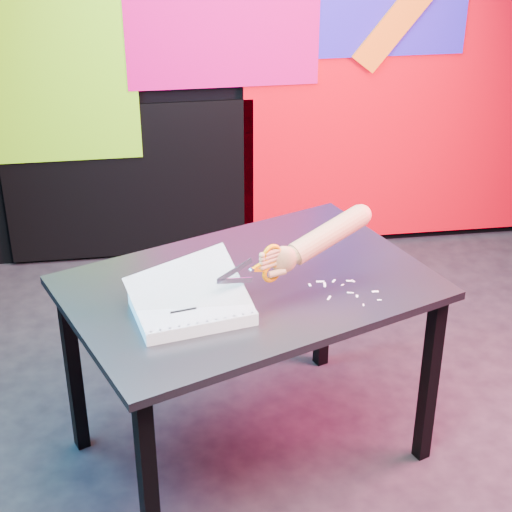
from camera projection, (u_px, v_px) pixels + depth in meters
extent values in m
cube|color=#2E2D30|center=(325.00, 417.00, 3.50)|extent=(3.00, 3.00, 0.01)
cube|color=black|center=(272.00, 2.00, 4.15)|extent=(3.00, 0.01, 2.70)
cube|color=red|center=(396.00, 97.00, 4.44)|extent=(1.60, 0.02, 1.60)
cube|color=#CE0461|center=(222.00, 5.00, 4.08)|extent=(0.95, 0.02, 0.80)
cube|color=#76E313|center=(58.00, 63.00, 4.11)|extent=(0.75, 0.02, 1.00)
cube|color=black|center=(130.00, 183.00, 4.47)|extent=(1.30, 0.02, 0.85)
cube|color=black|center=(148.00, 488.00, 2.64)|extent=(0.06, 0.06, 0.72)
cube|color=black|center=(73.00, 370.00, 3.18)|extent=(0.06, 0.06, 0.72)
cube|color=black|center=(429.00, 380.00, 3.12)|extent=(0.06, 0.06, 0.72)
cube|color=black|center=(323.00, 293.00, 3.66)|extent=(0.06, 0.06, 0.72)
cube|color=#2B2B2D|center=(250.00, 288.00, 2.97)|extent=(1.45, 1.22, 0.03)
cube|color=white|center=(192.00, 308.00, 2.78)|extent=(0.41, 0.34, 0.04)
cube|color=white|center=(192.00, 303.00, 2.77)|extent=(0.41, 0.34, 0.00)
cube|color=white|center=(192.00, 301.00, 2.77)|extent=(0.41, 0.32, 0.11)
cube|color=white|center=(188.00, 293.00, 2.77)|extent=(0.42, 0.30, 0.19)
cylinder|color=black|center=(151.00, 332.00, 2.62)|extent=(0.01, 0.01, 0.00)
cylinder|color=black|center=(160.00, 330.00, 2.63)|extent=(0.01, 0.01, 0.00)
cylinder|color=black|center=(170.00, 328.00, 2.64)|extent=(0.01, 0.01, 0.00)
cylinder|color=black|center=(179.00, 326.00, 2.65)|extent=(0.01, 0.01, 0.00)
cylinder|color=black|center=(188.00, 325.00, 2.66)|extent=(0.01, 0.01, 0.00)
cylinder|color=black|center=(198.00, 323.00, 2.67)|extent=(0.01, 0.01, 0.00)
cylinder|color=black|center=(207.00, 321.00, 2.68)|extent=(0.01, 0.01, 0.00)
cylinder|color=black|center=(216.00, 319.00, 2.68)|extent=(0.01, 0.01, 0.00)
cylinder|color=black|center=(225.00, 318.00, 2.69)|extent=(0.01, 0.01, 0.00)
cylinder|color=black|center=(234.00, 316.00, 2.70)|extent=(0.01, 0.01, 0.00)
cylinder|color=black|center=(243.00, 314.00, 2.71)|extent=(0.01, 0.01, 0.00)
cylinder|color=black|center=(252.00, 312.00, 2.72)|extent=(0.01, 0.01, 0.00)
cylinder|color=black|center=(134.00, 293.00, 2.83)|extent=(0.01, 0.01, 0.00)
cylinder|color=black|center=(143.00, 291.00, 2.83)|extent=(0.01, 0.01, 0.00)
cylinder|color=black|center=(151.00, 290.00, 2.84)|extent=(0.01, 0.01, 0.00)
cylinder|color=black|center=(160.00, 288.00, 2.85)|extent=(0.01, 0.01, 0.00)
cylinder|color=black|center=(169.00, 286.00, 2.86)|extent=(0.01, 0.01, 0.00)
cylinder|color=black|center=(178.00, 285.00, 2.87)|extent=(0.01, 0.01, 0.00)
cylinder|color=black|center=(186.00, 283.00, 2.88)|extent=(0.01, 0.01, 0.00)
cylinder|color=black|center=(195.00, 282.00, 2.89)|extent=(0.01, 0.01, 0.00)
cylinder|color=black|center=(203.00, 280.00, 2.90)|extent=(0.01, 0.01, 0.00)
cylinder|color=black|center=(212.00, 279.00, 2.90)|extent=(0.01, 0.01, 0.00)
cylinder|color=black|center=(220.00, 278.00, 2.91)|extent=(0.01, 0.01, 0.00)
cylinder|color=black|center=(229.00, 276.00, 2.92)|extent=(0.01, 0.01, 0.00)
cube|color=black|center=(162.00, 300.00, 2.79)|extent=(0.07, 0.02, 0.00)
cube|color=black|center=(195.00, 297.00, 2.80)|extent=(0.05, 0.02, 0.00)
cube|color=black|center=(183.00, 310.00, 2.73)|extent=(0.09, 0.03, 0.00)
cube|color=#B3B8CF|center=(234.00, 271.00, 2.74)|extent=(0.13, 0.06, 0.05)
cube|color=#B3B8CF|center=(235.00, 281.00, 2.76)|extent=(0.13, 0.06, 0.05)
cylinder|color=#B3B8CF|center=(252.00, 270.00, 2.78)|extent=(0.02, 0.02, 0.01)
cube|color=#D46B00|center=(258.00, 270.00, 2.80)|extent=(0.05, 0.03, 0.02)
cube|color=#D46B00|center=(258.00, 266.00, 2.79)|extent=(0.05, 0.03, 0.02)
torus|color=#D46B00|center=(272.00, 254.00, 2.80)|extent=(0.07, 0.05, 0.07)
torus|color=#D46B00|center=(272.00, 273.00, 2.84)|extent=(0.07, 0.05, 0.07)
ellipsoid|color=#B9794E|center=(284.00, 259.00, 2.84)|extent=(0.09, 0.06, 0.10)
cylinder|color=#B9794E|center=(272.00, 264.00, 2.82)|extent=(0.07, 0.05, 0.02)
cylinder|color=#B9794E|center=(272.00, 260.00, 2.81)|extent=(0.07, 0.05, 0.02)
cylinder|color=#B9794E|center=(272.00, 256.00, 2.81)|extent=(0.06, 0.04, 0.02)
cylinder|color=#B9794E|center=(272.00, 252.00, 2.80)|extent=(0.06, 0.04, 0.02)
cylinder|color=#B9794E|center=(277.00, 273.00, 2.84)|extent=(0.06, 0.03, 0.03)
cylinder|color=#B9794E|center=(295.00, 255.00, 2.86)|extent=(0.08, 0.08, 0.07)
cylinder|color=#B9794E|center=(329.00, 234.00, 2.92)|extent=(0.31, 0.20, 0.15)
sphere|color=#B9794E|center=(361.00, 215.00, 2.97)|extent=(0.07, 0.07, 0.07)
cube|color=white|center=(350.00, 281.00, 2.98)|extent=(0.03, 0.01, 0.00)
cube|color=white|center=(375.00, 292.00, 2.92)|extent=(0.02, 0.01, 0.00)
cube|color=white|center=(363.00, 305.00, 2.84)|extent=(0.01, 0.01, 0.00)
cube|color=white|center=(325.00, 285.00, 2.96)|extent=(0.01, 0.03, 0.00)
cube|color=white|center=(310.00, 285.00, 2.96)|extent=(0.01, 0.02, 0.00)
cube|color=white|center=(343.00, 285.00, 2.96)|extent=(0.01, 0.01, 0.00)
cube|color=white|center=(334.00, 281.00, 2.98)|extent=(0.02, 0.02, 0.00)
cube|color=white|center=(357.00, 296.00, 2.89)|extent=(0.01, 0.02, 0.00)
cube|color=white|center=(379.00, 300.00, 2.87)|extent=(0.02, 0.01, 0.00)
cube|color=white|center=(353.00, 281.00, 2.98)|extent=(0.01, 0.02, 0.00)
cube|color=white|center=(350.00, 293.00, 2.91)|extent=(0.02, 0.01, 0.00)
cube|color=white|center=(329.00, 298.00, 2.88)|extent=(0.02, 0.03, 0.00)
cube|color=white|center=(320.00, 281.00, 2.98)|extent=(0.03, 0.01, 0.00)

